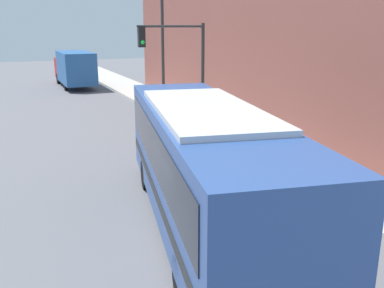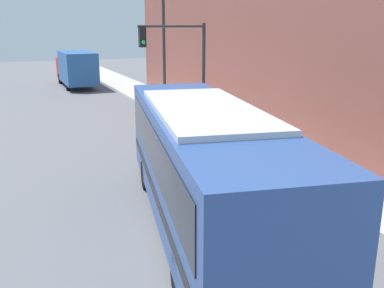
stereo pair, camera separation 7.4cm
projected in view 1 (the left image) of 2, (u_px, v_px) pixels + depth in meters
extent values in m
plane|color=slate|center=(196.00, 255.00, 9.67)|extent=(120.00, 120.00, 0.00)
cube|color=#B7B2A8|center=(156.00, 100.00, 29.64)|extent=(3.12, 70.00, 0.15)
cube|color=brown|center=(260.00, 49.00, 25.29)|extent=(6.00, 26.27, 7.39)
cube|color=#2D4C8C|center=(204.00, 165.00, 10.51)|extent=(4.44, 10.44, 2.67)
cube|color=black|center=(204.00, 146.00, 10.38)|extent=(4.32, 9.65, 1.10)
cube|color=black|center=(204.00, 187.00, 10.66)|extent=(4.40, 10.05, 0.24)
cube|color=silver|center=(205.00, 109.00, 10.14)|extent=(3.34, 5.92, 0.16)
cylinder|color=black|center=(213.00, 170.00, 14.04)|extent=(0.45, 0.94, 0.90)
cylinder|color=black|center=(147.00, 175.00, 13.58)|extent=(0.45, 0.94, 0.90)
cylinder|color=black|center=(292.00, 265.00, 8.45)|extent=(0.45, 0.94, 0.90)
cylinder|color=black|center=(183.00, 278.00, 7.99)|extent=(0.45, 0.94, 0.90)
cube|color=#265999|center=(76.00, 67.00, 35.25)|extent=(2.42, 5.72, 2.52)
cube|color=#B21919|center=(69.00, 68.00, 38.85)|extent=(2.30, 2.23, 1.77)
cylinder|color=black|center=(58.00, 79.00, 38.33)|extent=(0.25, 0.90, 0.90)
cylinder|color=black|center=(66.00, 85.00, 34.23)|extent=(0.25, 0.90, 0.90)
cylinder|color=#999999|center=(258.00, 149.00, 16.37)|extent=(0.26, 0.26, 0.61)
sphere|color=#999999|center=(258.00, 140.00, 16.27)|extent=(0.25, 0.25, 0.25)
cylinder|color=#999999|center=(260.00, 149.00, 16.24)|extent=(0.12, 0.16, 0.12)
cylinder|color=#2D2D2D|center=(203.00, 77.00, 20.51)|extent=(0.16, 0.16, 5.00)
cylinder|color=#2D2D2D|center=(171.00, 26.00, 19.25)|extent=(3.20, 0.11, 0.11)
cube|color=black|center=(141.00, 37.00, 18.83)|extent=(0.30, 0.24, 0.90)
sphere|color=#19D83F|center=(143.00, 42.00, 18.76)|extent=(0.18, 0.18, 0.18)
cylinder|color=#2D2D2D|center=(202.00, 119.00, 20.73)|extent=(0.06, 0.06, 1.01)
cylinder|color=#4C4C51|center=(202.00, 107.00, 20.57)|extent=(0.14, 0.14, 0.22)
cylinder|color=#2D2D2D|center=(163.00, 53.00, 25.42)|extent=(0.18, 0.18, 6.63)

